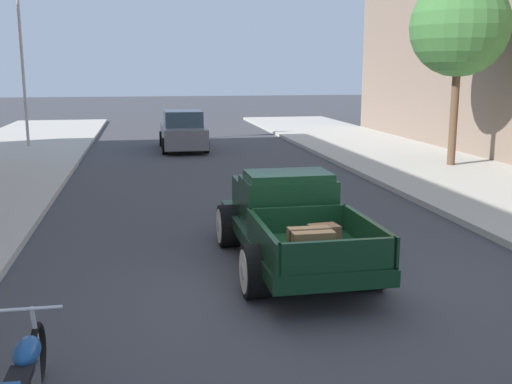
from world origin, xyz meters
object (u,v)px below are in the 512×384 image
object	(u,v)px
motorcycle_parked	(24,378)
flagpole	(24,8)
car_background_grey	(183,132)
hotrod_truck_dark_green	(288,219)
street_tree_second	(460,27)

from	to	relation	value
motorcycle_parked	flagpole	size ratio (longest dim) A/B	0.23
motorcycle_parked	car_background_grey	bearing A→B (deg)	81.92
hotrod_truck_dark_green	street_tree_second	world-z (taller)	street_tree_second
motorcycle_parked	flagpole	bearing A→B (deg)	99.09
motorcycle_parked	street_tree_second	bearing A→B (deg)	48.97
motorcycle_parked	hotrod_truck_dark_green	bearing A→B (deg)	50.20
hotrod_truck_dark_green	street_tree_second	xyz separation A→B (m)	(7.78, 8.76, 3.91)
motorcycle_parked	car_background_grey	xyz separation A→B (m)	(2.82, 19.86, 0.33)
hotrod_truck_dark_green	flagpole	size ratio (longest dim) A/B	0.54
motorcycle_parked	street_tree_second	world-z (taller)	street_tree_second
flagpole	street_tree_second	world-z (taller)	flagpole
car_background_grey	hotrod_truck_dark_green	bearing A→B (deg)	-87.02
motorcycle_parked	car_background_grey	size ratio (longest dim) A/B	0.49
car_background_grey	street_tree_second	world-z (taller)	street_tree_second
hotrod_truck_dark_green	flagpole	world-z (taller)	flagpole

